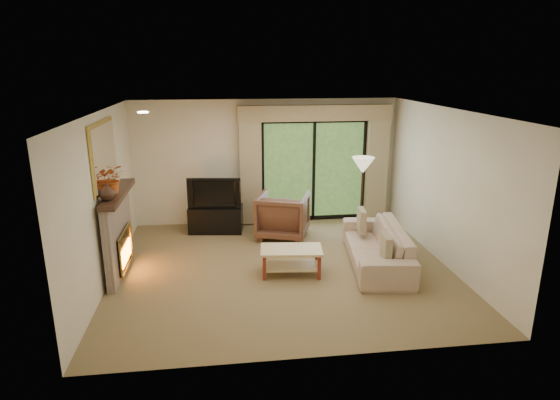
{
  "coord_description": "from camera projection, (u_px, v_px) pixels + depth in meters",
  "views": [
    {
      "loc": [
        -0.96,
        -7.11,
        3.27
      ],
      "look_at": [
        0.0,
        0.3,
        1.1
      ],
      "focal_mm": 30.0,
      "sensor_mm": 36.0,
      "label": 1
    }
  ],
  "objects": [
    {
      "name": "curtain_left",
      "position": [
        251.0,
        169.0,
        9.65
      ],
      "size": [
        0.45,
        0.18,
        2.35
      ],
      "primitive_type": "cube",
      "color": "tan",
      "rests_on": "floor"
    },
    {
      "name": "mirror",
      "position": [
        104.0,
        155.0,
        7.11
      ],
      "size": [
        0.07,
        1.45,
        1.02
      ],
      "primitive_type": null,
      "color": "gold",
      "rests_on": "wall_left"
    },
    {
      "name": "sliding_door",
      "position": [
        314.0,
        170.0,
        9.95
      ],
      "size": [
        2.26,
        0.1,
        2.16
      ],
      "primitive_type": null,
      "color": "black",
      "rests_on": "floor"
    },
    {
      "name": "fireplace",
      "position": [
        118.0,
        232.0,
        7.48
      ],
      "size": [
        0.24,
        1.7,
        1.37
      ],
      "primitive_type": null,
      "color": "gray",
      "rests_on": "floor"
    },
    {
      "name": "coffee_table",
      "position": [
        291.0,
        261.0,
        7.53
      ],
      "size": [
        1.03,
        0.64,
        0.44
      ],
      "primitive_type": null,
      "rotation": [
        0.0,
        0.0,
        -0.11
      ],
      "color": "#E1C789",
      "rests_on": "floor"
    },
    {
      "name": "floor_lamp",
      "position": [
        361.0,
        198.0,
        9.0
      ],
      "size": [
        0.45,
        0.45,
        1.59
      ],
      "primitive_type": null,
      "rotation": [
        0.0,
        0.0,
        -0.05
      ],
      "color": "beige",
      "rests_on": "floor"
    },
    {
      "name": "floor",
      "position": [
        282.0,
        268.0,
        7.8
      ],
      "size": [
        5.5,
        5.5,
        0.0
      ],
      "primitive_type": "plane",
      "color": "olive",
      "rests_on": "ground"
    },
    {
      "name": "pillow_far",
      "position": [
        362.0,
        221.0,
        8.45
      ],
      "size": [
        0.17,
        0.43,
        0.42
      ],
      "primitive_type": "cube",
      "rotation": [
        0.0,
        0.0,
        -0.14
      ],
      "color": "brown",
      "rests_on": "sofa"
    },
    {
      "name": "wall_left",
      "position": [
        103.0,
        199.0,
        7.1
      ],
      "size": [
        0.0,
        5.0,
        5.0
      ],
      "primitive_type": "plane",
      "rotation": [
        1.57,
        0.0,
        1.57
      ],
      "color": "beige",
      "rests_on": "ground"
    },
    {
      "name": "curtain_right",
      "position": [
        377.0,
        165.0,
        9.99
      ],
      "size": [
        0.45,
        0.18,
        2.35
      ],
      "primitive_type": "cube",
      "color": "tan",
      "rests_on": "floor"
    },
    {
      "name": "wall_back",
      "position": [
        267.0,
        162.0,
        9.82
      ],
      "size": [
        5.0,
        0.0,
        5.0
      ],
      "primitive_type": "plane",
      "rotation": [
        1.57,
        0.0,
        0.0
      ],
      "color": "beige",
      "rests_on": "ground"
    },
    {
      "name": "sofa",
      "position": [
        376.0,
        245.0,
        7.9
      ],
      "size": [
        1.17,
        2.34,
        0.65
      ],
      "primitive_type": "imported",
      "rotation": [
        0.0,
        0.0,
        -1.71
      ],
      "color": "tan",
      "rests_on": "floor"
    },
    {
      "name": "branches",
      "position": [
        112.0,
        179.0,
        7.08
      ],
      "size": [
        0.45,
        0.4,
        0.46
      ],
      "primitive_type": "imported",
      "rotation": [
        0.0,
        0.0,
        0.11
      ],
      "color": "#BB531C",
      "rests_on": "fireplace"
    },
    {
      "name": "wall_right",
      "position": [
        446.0,
        188.0,
        7.78
      ],
      "size": [
        0.0,
        5.0,
        5.0
      ],
      "primitive_type": "plane",
      "rotation": [
        1.57,
        0.0,
        -1.57
      ],
      "color": "beige",
      "rests_on": "ground"
    },
    {
      "name": "ceiling",
      "position": [
        283.0,
        110.0,
        7.08
      ],
      "size": [
        5.5,
        5.5,
        0.0
      ],
      "primitive_type": "plane",
      "rotation": [
        3.14,
        0.0,
        0.0
      ],
      "color": "white",
      "rests_on": "ground"
    },
    {
      "name": "media_console",
      "position": [
        216.0,
        219.0,
        9.45
      ],
      "size": [
        1.12,
        0.61,
        0.53
      ],
      "primitive_type": "cube",
      "rotation": [
        0.0,
        0.0,
        -0.13
      ],
      "color": "black",
      "rests_on": "floor"
    },
    {
      "name": "wall_front",
      "position": [
        313.0,
        254.0,
        5.06
      ],
      "size": [
        5.0,
        0.0,
        5.0
      ],
      "primitive_type": "plane",
      "rotation": [
        -1.57,
        0.0,
        0.0
      ],
      "color": "beige",
      "rests_on": "ground"
    },
    {
      "name": "vase",
      "position": [
        107.0,
        192.0,
        6.78
      ],
      "size": [
        0.3,
        0.3,
        0.24
      ],
      "primitive_type": "imported",
      "rotation": [
        0.0,
        0.0,
        0.38
      ],
      "color": "#372319",
      "rests_on": "fireplace"
    },
    {
      "name": "cornice",
      "position": [
        316.0,
        113.0,
        9.53
      ],
      "size": [
        3.2,
        0.24,
        0.32
      ],
      "primitive_type": "cube",
      "color": "tan",
      "rests_on": "wall_back"
    },
    {
      "name": "tv",
      "position": [
        215.0,
        192.0,
        9.29
      ],
      "size": [
        1.07,
        0.28,
        0.61
      ],
      "primitive_type": "imported",
      "rotation": [
        0.0,
        0.0,
        -0.13
      ],
      "color": "black",
      "rests_on": "media_console"
    },
    {
      "name": "pillow_near",
      "position": [
        386.0,
        247.0,
        7.22
      ],
      "size": [
        0.16,
        0.41,
        0.4
      ],
      "primitive_type": "cube",
      "rotation": [
        0.0,
        0.0,
        -0.14
      ],
      "color": "brown",
      "rests_on": "sofa"
    },
    {
      "name": "armchair",
      "position": [
        283.0,
        215.0,
        9.12
      ],
      "size": [
        1.2,
        1.22,
        0.88
      ],
      "primitive_type": "imported",
      "rotation": [
        0.0,
        0.0,
        2.81
      ],
      "color": "brown",
      "rests_on": "floor"
    }
  ]
}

